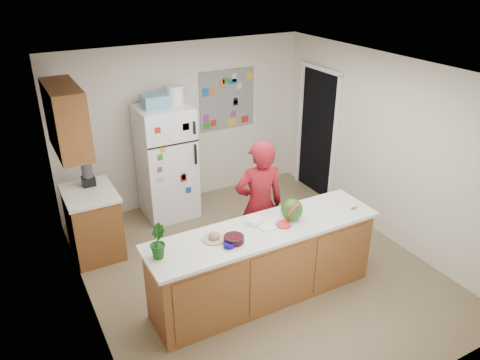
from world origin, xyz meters
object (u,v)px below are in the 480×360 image
person (259,206)px  watermelon (292,210)px  refrigerator (166,162)px  cherry_bowl (234,239)px

person → watermelon: bearing=109.6°
watermelon → person: bearing=97.5°
refrigerator → person: refrigerator is taller
cherry_bowl → person: bearing=43.3°
refrigerator → cherry_bowl: 2.47m
person → cherry_bowl: person is taller
person → watermelon: (0.08, -0.57, 0.21)m
cherry_bowl → watermelon: bearing=6.4°
person → refrigerator: bearing=-61.6°
refrigerator → person: 1.88m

